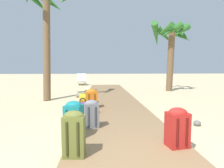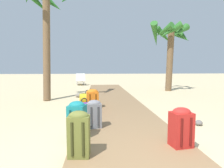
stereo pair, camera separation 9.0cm
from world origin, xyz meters
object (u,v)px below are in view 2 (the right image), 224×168
Objects in this scene: duffel_bag_yellow at (88,98)px; lounge_chair at (80,80)px; duffel_bag_purple at (84,108)px; backpack_red at (181,126)px; palm_tree_far_right at (170,40)px; backpack_teal at (77,119)px; backpack_olive at (79,133)px; palm_tree_far_left at (47,10)px; backpack_grey at (94,113)px; backpack_orange at (92,98)px.

lounge_chair reaches higher than duffel_bag_yellow.
duffel_bag_yellow is at bearing 89.69° from duffel_bag_purple.
lounge_chair reaches higher than backpack_red.
lounge_chair is at bearing 142.63° from palm_tree_far_right.
backpack_teal is at bearing -90.32° from duffel_bag_yellow.
backpack_olive reaches higher than duffel_bag_purple.
backpack_grey is at bearing -64.20° from palm_tree_far_left.
backpack_grey is at bearing -75.65° from duffel_bag_purple.
backpack_teal is 2.96m from duffel_bag_yellow.
lounge_chair is at bearing 95.00° from backpack_olive.
duffel_bag_yellow is at bearing -37.68° from palm_tree_far_left.
backpack_olive is at bearing -172.30° from backpack_red.
palm_tree_far_left reaches higher than duffel_bag_purple.
lounge_chair is (-4.91, 3.75, -2.32)m from palm_tree_far_right.
backpack_orange is 7.91m from lounge_chair.
backpack_red reaches higher than duffel_bag_yellow.
backpack_orange is 6.08m from palm_tree_far_right.
backpack_orange is 3.88m from palm_tree_far_left.
backpack_grey is at bearing 61.67° from backpack_teal.
backpack_orange reaches higher than duffel_bag_yellow.
palm_tree_far_right is (5.54, 2.22, -0.67)m from palm_tree_far_left.
backpack_red is 6.20m from palm_tree_far_left.
palm_tree_far_right reaches higher than lounge_chair.
duffel_bag_purple is (-0.01, -1.45, -0.01)m from duffel_bag_yellow.
backpack_orange is (0.19, 2.23, -0.03)m from backpack_teal.
backpack_teal reaches higher than backpack_red.
backpack_grey is 0.15× the size of palm_tree_far_right.
backpack_olive reaches higher than duffel_bag_yellow.
duffel_bag_purple is at bearing -60.24° from palm_tree_far_left.
backpack_grey is at bearing -87.55° from backpack_orange.
backpack_red is at bearing -63.41° from backpack_orange.
backpack_orange is 0.34× the size of lounge_chair.
palm_tree_far_right is (4.06, 6.33, 2.25)m from backpack_teal.
backpack_orange is 0.12× the size of palm_tree_far_left.
duffel_bag_purple is at bearing -130.08° from palm_tree_far_right.
backpack_grey is 0.89× the size of backpack_olive.
palm_tree_far_left is 6.70m from lounge_chair.
palm_tree_far_left is (-1.48, 4.11, 2.92)m from backpack_teal.
palm_tree_far_right is at bearing 46.60° from backpack_orange.
palm_tree_far_left reaches higher than backpack_teal.
backpack_olive is 0.17× the size of palm_tree_far_right.
palm_tree_far_right is (4.05, 3.37, 2.41)m from duffel_bag_yellow.
backpack_red reaches higher than backpack_orange.
palm_tree_far_right reaches higher than backpack_grey.
palm_tree_far_right reaches higher than backpack_red.
duffel_bag_yellow is 0.95× the size of backpack_red.
palm_tree_far_left is at bearing 123.48° from backpack_red.
backpack_olive is (-0.10, -2.87, 0.03)m from backpack_orange.
lounge_chair is at bearing 95.70° from duffel_bag_purple.
palm_tree_far_right is (2.53, 6.77, 2.27)m from backpack_red.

